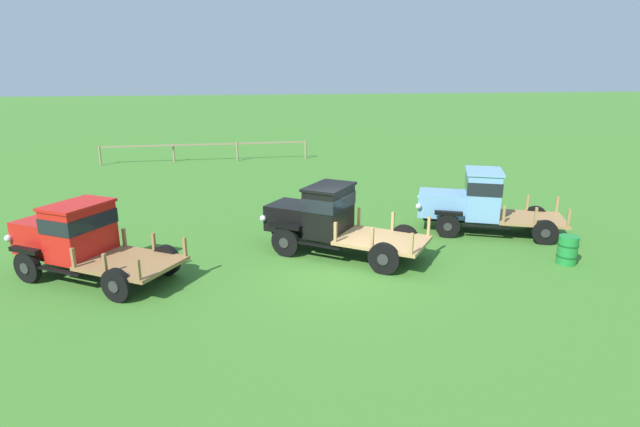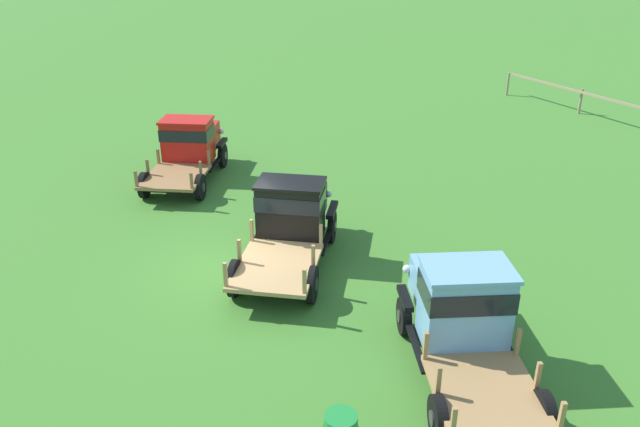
{
  "view_description": "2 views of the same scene",
  "coord_description": "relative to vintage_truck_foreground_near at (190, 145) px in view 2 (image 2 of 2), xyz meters",
  "views": [
    {
      "loc": [
        -3.2,
        -12.92,
        5.42
      ],
      "look_at": [
        -0.16,
        2.42,
        1.0
      ],
      "focal_mm": 28.0,
      "sensor_mm": 36.0,
      "label": 1
    },
    {
      "loc": [
        13.25,
        -4.85,
        8.04
      ],
      "look_at": [
        -0.16,
        2.42,
        1.0
      ],
      "focal_mm": 35.0,
      "sensor_mm": 36.0,
      "label": 2
    }
  ],
  "objects": [
    {
      "name": "vintage_truck_second_in_line",
      "position": [
        7.06,
        0.52,
        0.02
      ],
      "size": [
        5.05,
        4.45,
        2.13
      ],
      "color": "black",
      "rests_on": "ground"
    },
    {
      "name": "vintage_truck_midrow_center",
      "position": [
        12.62,
        1.53,
        0.04
      ],
      "size": [
        5.2,
        3.6,
        2.21
      ],
      "color": "black",
      "rests_on": "ground"
    },
    {
      "name": "paddock_fence",
      "position": [
        3.05,
        18.3,
        -0.21
      ],
      "size": [
        12.85,
        0.58,
        1.18
      ],
      "color": "#997F60",
      "rests_on": "ground"
    },
    {
      "name": "ground_plane",
      "position": [
        7.2,
        -1.04,
        -1.09
      ],
      "size": [
        240.0,
        240.0,
        0.0
      ],
      "primitive_type": "plane",
      "color": "#3D7528"
    },
    {
      "name": "vintage_truck_foreground_near",
      "position": [
        0.0,
        0.0,
        0.0
      ],
      "size": [
        4.99,
        4.12,
        2.07
      ],
      "color": "black",
      "rests_on": "ground"
    }
  ]
}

